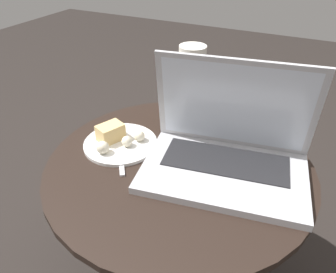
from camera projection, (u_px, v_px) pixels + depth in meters
table at (178, 202)px, 0.89m from camera, size 0.66×0.66×0.49m
napkin at (122, 145)px, 0.87m from camera, size 0.17×0.14×0.00m
laptop at (227, 150)px, 0.77m from camera, size 0.41×0.31×0.26m
beer_glass at (191, 86)px, 0.91m from camera, size 0.07×0.07×0.23m
snack_plate at (118, 141)px, 0.87m from camera, size 0.19×0.19×0.05m
fork at (120, 150)px, 0.85m from camera, size 0.12×0.16×0.01m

